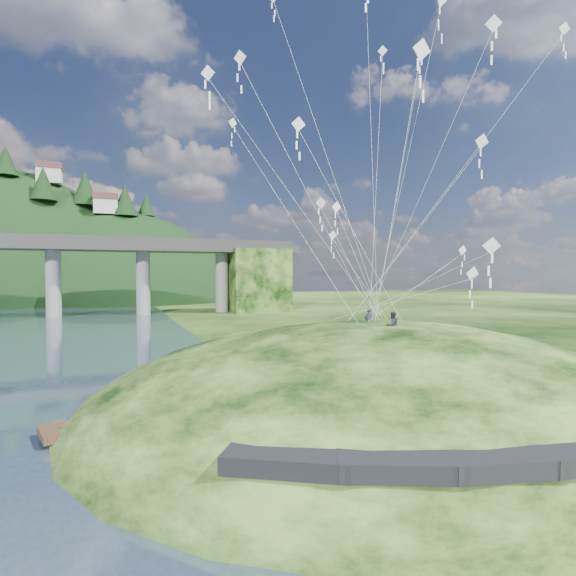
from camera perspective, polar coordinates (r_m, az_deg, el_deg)
name	(u,v)px	position (r m, az deg, el deg)	size (l,w,h in m)	color
ground	(257,434)	(23.42, -3.94, -17.96)	(320.00, 320.00, 0.00)	black
grass_hill	(374,430)	(28.86, 10.85, -17.27)	(36.00, 32.00, 13.00)	black
footpath	(542,439)	(18.96, 29.57, -16.37)	(22.29, 5.84, 0.83)	black
wooden_dock	(181,409)	(26.34, -13.46, -14.76)	(13.83, 5.55, 0.98)	#3D2719
kite_flyers	(384,310)	(27.04, 12.08, -2.74)	(0.79, 3.06, 1.67)	#282B36
kite_swarm	(381,121)	(28.45, 11.71, 20.05)	(20.09, 16.40, 21.17)	white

